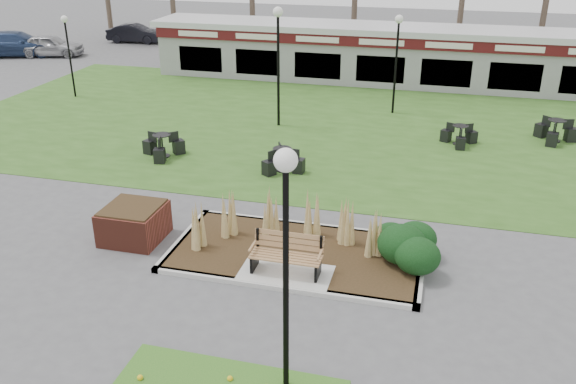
% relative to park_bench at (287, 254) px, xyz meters
% --- Properties ---
extents(ground, '(100.00, 100.00, 0.00)m').
position_rel_park_bench_xyz_m(ground, '(0.00, -0.25, -0.59)').
color(ground, '#515154').
rests_on(ground, ground).
extents(lawn, '(34.00, 16.00, 0.02)m').
position_rel_park_bench_xyz_m(lawn, '(0.00, 11.75, -0.58)').
color(lawn, '#2F561B').
rests_on(lawn, ground).
extents(planting_bed, '(6.75, 3.40, 1.27)m').
position_rel_park_bench_xyz_m(planting_bed, '(1.27, 1.10, -0.22)').
color(planting_bed, '#2F2413').
rests_on(planting_bed, ground).
extents(park_bench, '(1.70, 0.66, 0.93)m').
position_rel_park_bench_xyz_m(park_bench, '(0.00, 0.00, 0.00)').
color(park_bench, '#AC784D').
rests_on(park_bench, ground).
extents(brick_planter, '(1.50, 1.50, 0.95)m').
position_rel_park_bench_xyz_m(brick_planter, '(-4.40, 0.75, -0.11)').
color(brick_planter, maroon).
rests_on(brick_planter, ground).
extents(food_pavilion, '(24.60, 3.40, 2.90)m').
position_rel_park_bench_xyz_m(food_pavilion, '(0.00, 19.71, 0.89)').
color(food_pavilion, '#969699').
rests_on(food_pavilion, ground).
extents(lamp_post_near_left, '(0.39, 0.39, 4.65)m').
position_rel_park_bench_xyz_m(lamp_post_near_left, '(0.97, -3.75, 2.80)').
color(lamp_post_near_left, black).
rests_on(lamp_post_near_left, ground).
extents(lamp_post_mid_left, '(0.40, 0.40, 4.77)m').
position_rel_park_bench_xyz_m(lamp_post_mid_left, '(-3.31, 11.21, 2.89)').
color(lamp_post_mid_left, black).
rests_on(lamp_post_mid_left, ground).
extents(lamp_post_mid_right, '(0.35, 0.35, 4.22)m').
position_rel_park_bench_xyz_m(lamp_post_mid_right, '(1.09, 14.19, 2.49)').
color(lamp_post_mid_right, black).
rests_on(lamp_post_mid_right, ground).
extents(lamp_post_far_left, '(0.32, 0.32, 3.82)m').
position_rel_park_bench_xyz_m(lamp_post_far_left, '(-14.00, 13.03, 2.20)').
color(lamp_post_far_left, black).
rests_on(lamp_post_far_left, ground).
extents(bistro_set_a, '(1.51, 1.51, 0.83)m').
position_rel_park_bench_xyz_m(bistro_set_a, '(-6.36, 6.62, -0.29)').
color(bistro_set_a, black).
rests_on(bistro_set_a, ground).
extents(bistro_set_b, '(1.36, 1.51, 0.80)m').
position_rel_park_bench_xyz_m(bistro_set_b, '(-1.85, 6.39, -0.30)').
color(bistro_set_b, black).
rests_on(bistro_set_b, ground).
extents(bistro_set_c, '(1.55, 1.56, 0.86)m').
position_rel_park_bench_xyz_m(bistro_set_c, '(7.48, 11.93, -0.28)').
color(bistro_set_c, black).
rests_on(bistro_set_c, ground).
extents(bistro_set_d, '(1.40, 1.27, 0.75)m').
position_rel_park_bench_xyz_m(bistro_set_d, '(3.94, 10.64, -0.32)').
color(bistro_set_d, black).
rests_on(bistro_set_d, ground).
extents(car_silver, '(4.26, 2.55, 1.36)m').
position_rel_park_bench_xyz_m(car_silver, '(-20.83, 21.15, 0.09)').
color(car_silver, '#A2A2A7').
rests_on(car_silver, ground).
extents(car_black, '(3.93, 1.67, 1.26)m').
position_rel_park_bench_xyz_m(car_black, '(-17.93, 26.75, 0.04)').
color(car_black, black).
rests_on(car_black, ground).
extents(car_blue, '(5.57, 3.76, 1.50)m').
position_rel_park_bench_xyz_m(car_blue, '(-22.88, 20.75, 0.16)').
color(car_blue, navy).
rests_on(car_blue, ground).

